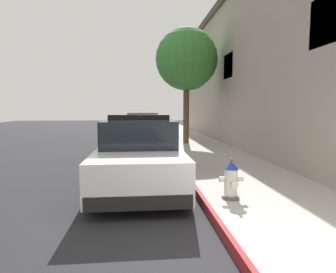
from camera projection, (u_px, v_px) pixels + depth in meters
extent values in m
cube|color=#232326|center=(64.00, 152.00, 12.70)|extent=(28.88, 60.00, 0.20)
cube|color=#ADA89E|center=(196.00, 146.00, 13.25)|extent=(2.77, 60.00, 0.17)
cube|color=maroon|center=(166.00, 146.00, 13.12)|extent=(0.08, 60.00, 0.17)
cube|color=gray|center=(288.00, 74.00, 13.16)|extent=(5.67, 24.71, 6.79)
cube|color=black|center=(329.00, 18.00, 6.01)|extent=(0.06, 1.30, 1.10)
cube|color=black|center=(229.00, 66.00, 12.86)|extent=(0.06, 1.30, 1.10)
cube|color=black|center=(198.00, 81.00, 19.71)|extent=(0.06, 1.30, 1.10)
cube|color=white|center=(139.00, 160.00, 6.92)|extent=(1.84, 4.80, 0.76)
cube|color=black|center=(139.00, 132.00, 7.00)|extent=(1.64, 2.50, 0.60)
cube|color=black|center=(139.00, 202.00, 4.62)|extent=(1.76, 0.16, 0.24)
cube|color=black|center=(140.00, 155.00, 9.26)|extent=(1.76, 0.16, 0.24)
cylinder|color=black|center=(111.00, 159.00, 8.54)|extent=(0.22, 0.64, 0.64)
cylinder|color=black|center=(168.00, 158.00, 8.71)|extent=(0.22, 0.64, 0.64)
cylinder|color=black|center=(92.00, 192.00, 5.18)|extent=(0.22, 0.64, 0.64)
cylinder|color=black|center=(185.00, 189.00, 5.34)|extent=(0.22, 0.64, 0.64)
cube|color=black|center=(139.00, 117.00, 6.91)|extent=(1.48, 0.20, 0.12)
cube|color=red|center=(124.00, 117.00, 6.88)|extent=(0.44, 0.18, 0.11)
cube|color=#1E33E0|center=(153.00, 117.00, 6.94)|extent=(0.44, 0.18, 0.11)
cube|color=navy|center=(143.00, 130.00, 16.21)|extent=(1.84, 4.80, 0.76)
cube|color=black|center=(142.00, 118.00, 16.29)|extent=(1.64, 2.50, 0.60)
cube|color=black|center=(143.00, 139.00, 13.92)|extent=(1.76, 0.16, 0.24)
cube|color=black|center=(142.00, 131.00, 18.55)|extent=(1.76, 0.16, 0.24)
cylinder|color=black|center=(129.00, 132.00, 17.84)|extent=(0.22, 0.64, 0.64)
cylinder|color=black|center=(156.00, 132.00, 18.00)|extent=(0.22, 0.64, 0.64)
cylinder|color=black|center=(126.00, 138.00, 14.47)|extent=(0.22, 0.64, 0.64)
cylinder|color=black|center=(160.00, 138.00, 14.64)|extent=(0.22, 0.64, 0.64)
cylinder|color=#4C4C51|center=(231.00, 197.00, 5.29)|extent=(0.32, 0.32, 0.06)
cylinder|color=silver|center=(231.00, 182.00, 5.26)|extent=(0.24, 0.24, 0.50)
cone|color=navy|center=(231.00, 165.00, 5.23)|extent=(0.28, 0.28, 0.14)
cylinder|color=#4C4C51|center=(231.00, 160.00, 5.22)|extent=(0.05, 0.05, 0.06)
cylinder|color=silver|center=(222.00, 179.00, 5.24)|extent=(0.10, 0.10, 0.10)
cylinder|color=silver|center=(240.00, 179.00, 5.27)|extent=(0.10, 0.10, 0.10)
cylinder|color=silver|center=(234.00, 184.00, 5.08)|extent=(0.13, 0.12, 0.13)
cylinder|color=brown|center=(186.00, 112.00, 13.57)|extent=(0.28, 0.28, 2.94)
sphere|color=#387A33|center=(186.00, 59.00, 13.32)|extent=(2.90, 2.90, 2.90)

